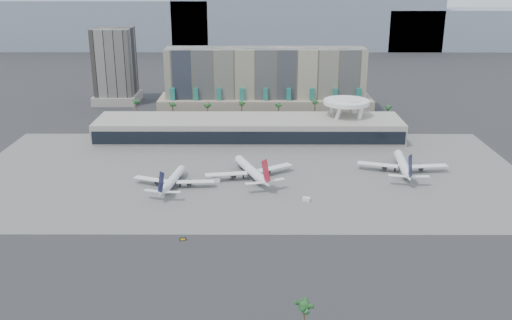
{
  "coord_description": "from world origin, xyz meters",
  "views": [
    {
      "loc": [
        4.82,
        -197.96,
        94.07
      ],
      "look_at": [
        4.19,
        40.0,
        11.68
      ],
      "focal_mm": 40.0,
      "sensor_mm": 36.0,
      "label": 1
    }
  ],
  "objects_px": {
    "airliner_left": "(173,180)",
    "taxiway_sign": "(183,239)",
    "service_vehicle_b": "(306,199)",
    "service_vehicle_a": "(216,180)",
    "airliner_right": "(403,164)",
    "airliner_centre": "(251,170)"
  },
  "relations": [
    {
      "from": "airliner_left",
      "to": "service_vehicle_a",
      "type": "bearing_deg",
      "value": 26.89
    },
    {
      "from": "airliner_left",
      "to": "taxiway_sign",
      "type": "relative_size",
      "value": 16.08
    },
    {
      "from": "airliner_centre",
      "to": "airliner_right",
      "type": "bearing_deg",
      "value": -14.87
    },
    {
      "from": "airliner_left",
      "to": "service_vehicle_b",
      "type": "bearing_deg",
      "value": -6.73
    },
    {
      "from": "service_vehicle_b",
      "to": "airliner_centre",
      "type": "bearing_deg",
      "value": 147.39
    },
    {
      "from": "service_vehicle_b",
      "to": "service_vehicle_a",
      "type": "bearing_deg",
      "value": 167.13
    },
    {
      "from": "airliner_left",
      "to": "airliner_centre",
      "type": "relative_size",
      "value": 0.91
    },
    {
      "from": "airliner_left",
      "to": "taxiway_sign",
      "type": "height_order",
      "value": "airliner_left"
    },
    {
      "from": "airliner_centre",
      "to": "taxiway_sign",
      "type": "bearing_deg",
      "value": -131.78
    },
    {
      "from": "airliner_right",
      "to": "airliner_left",
      "type": "bearing_deg",
      "value": -164.5
    },
    {
      "from": "airliner_right",
      "to": "airliner_centre",
      "type": "bearing_deg",
      "value": -168.35
    },
    {
      "from": "airliner_left",
      "to": "service_vehicle_b",
      "type": "xyz_separation_m",
      "value": [
        57.94,
        -15.83,
        -2.53
      ]
    },
    {
      "from": "airliner_right",
      "to": "service_vehicle_a",
      "type": "relative_size",
      "value": 10.39
    },
    {
      "from": "airliner_left",
      "to": "taxiway_sign",
      "type": "bearing_deg",
      "value": -69.71
    },
    {
      "from": "airliner_centre",
      "to": "service_vehicle_b",
      "type": "bearing_deg",
      "value": -70.06
    },
    {
      "from": "airliner_left",
      "to": "airliner_right",
      "type": "bearing_deg",
      "value": 18.73
    },
    {
      "from": "service_vehicle_a",
      "to": "taxiway_sign",
      "type": "bearing_deg",
      "value": -83.57
    },
    {
      "from": "airliner_left",
      "to": "service_vehicle_b",
      "type": "relative_size",
      "value": 12.24
    },
    {
      "from": "airliner_left",
      "to": "service_vehicle_a",
      "type": "distance_m",
      "value": 19.66
    },
    {
      "from": "service_vehicle_a",
      "to": "service_vehicle_b",
      "type": "bearing_deg",
      "value": -15.07
    },
    {
      "from": "service_vehicle_a",
      "to": "airliner_left",
      "type": "bearing_deg",
      "value": -147.6
    },
    {
      "from": "airliner_left",
      "to": "airliner_centre",
      "type": "distance_m",
      "value": 36.16
    }
  ]
}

